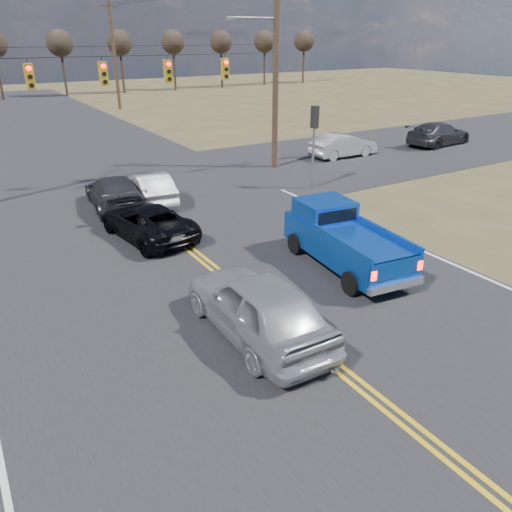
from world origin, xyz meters
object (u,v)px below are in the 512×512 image
pickup_truck (343,239)px  white_car_queue (151,188)px  dgrey_car_queue (115,193)px  silver_suv (258,306)px  black_suv (148,221)px  cross_car_east_near (343,145)px  cross_car_east_far (439,134)px

pickup_truck → white_car_queue: 9.93m
dgrey_car_queue → silver_suv: bearing=96.1°
black_suv → cross_car_east_near: size_ratio=1.06×
silver_suv → black_suv: (-0.00, 7.65, -0.21)m
pickup_truck → black_suv: 7.16m
white_car_queue → silver_suv: bearing=88.5°
pickup_truck → dgrey_car_queue: 10.51m
white_car_queue → cross_car_east_far: 21.09m
white_car_queue → cross_car_east_near: bearing=-163.0°
pickup_truck → white_car_queue: size_ratio=1.27×
white_car_queue → cross_car_east_near: 13.41m
black_suv → cross_car_east_near: (14.78, 6.41, 0.08)m
pickup_truck → silver_suv: (-4.47, -2.07, -0.08)m
cross_car_east_far → silver_suv: bearing=114.5°
pickup_truck → black_suv: pickup_truck is taller
black_suv → white_car_queue: (1.60, 3.93, 0.04)m
silver_suv → white_car_queue: (1.60, 11.58, -0.16)m
cross_car_east_far → white_car_queue: bearing=88.8°
silver_suv → cross_car_east_near: bearing=-135.4°
dgrey_car_queue → cross_car_east_near: 14.99m
black_suv → pickup_truck: bearing=121.0°
cross_car_east_near → dgrey_car_queue: bearing=99.9°
silver_suv → cross_car_east_far: size_ratio=0.95×
black_suv → dgrey_car_queue: 3.93m
black_suv → cross_car_east_far: cross_car_east_far is taller
pickup_truck → black_suv: size_ratio=1.15×
black_suv → dgrey_car_queue: size_ratio=0.93×
cross_car_east_near → cross_car_east_far: bearing=-94.0°
pickup_truck → cross_car_east_far: pickup_truck is taller
pickup_truck → cross_car_east_near: 15.81m
dgrey_car_queue → white_car_queue: bearing=-173.9°
dgrey_car_queue → cross_car_east_far: bearing=-169.2°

